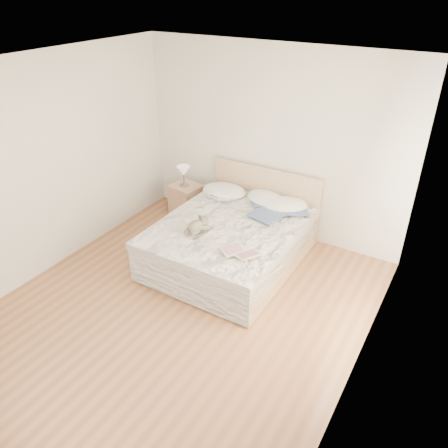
{
  "coord_description": "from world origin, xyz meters",
  "views": [
    {
      "loc": [
        2.47,
        -3.14,
        3.44
      ],
      "look_at": [
        -0.04,
        1.05,
        0.62
      ],
      "focal_mm": 35.0,
      "sensor_mm": 36.0,
      "label": 1
    }
  ],
  "objects_px": {
    "nightstand": "(187,201)",
    "table_lamp": "(184,172)",
    "childrens_book": "(241,253)",
    "bed": "(232,240)",
    "photo_book": "(220,196)",
    "teddy_bear": "(195,231)"
  },
  "relations": [
    {
      "from": "nightstand",
      "to": "table_lamp",
      "type": "relative_size",
      "value": 1.74
    },
    {
      "from": "table_lamp",
      "to": "childrens_book",
      "type": "distance_m",
      "value": 2.14
    },
    {
      "from": "nightstand",
      "to": "childrens_book",
      "type": "bearing_deg",
      "value": -37.41
    },
    {
      "from": "nightstand",
      "to": "table_lamp",
      "type": "distance_m",
      "value": 0.51
    },
    {
      "from": "bed",
      "to": "nightstand",
      "type": "bearing_deg",
      "value": 151.16
    },
    {
      "from": "childrens_book",
      "to": "table_lamp",
      "type": "bearing_deg",
      "value": 173.83
    },
    {
      "from": "table_lamp",
      "to": "photo_book",
      "type": "distance_m",
      "value": 0.78
    },
    {
      "from": "bed",
      "to": "photo_book",
      "type": "height_order",
      "value": "bed"
    },
    {
      "from": "table_lamp",
      "to": "teddy_bear",
      "type": "height_order",
      "value": "table_lamp"
    },
    {
      "from": "bed",
      "to": "table_lamp",
      "type": "distance_m",
      "value": 1.48
    },
    {
      "from": "nightstand",
      "to": "table_lamp",
      "type": "height_order",
      "value": "table_lamp"
    },
    {
      "from": "nightstand",
      "to": "photo_book",
      "type": "bearing_deg",
      "value": -13.29
    },
    {
      "from": "bed",
      "to": "table_lamp",
      "type": "height_order",
      "value": "bed"
    },
    {
      "from": "photo_book",
      "to": "teddy_bear",
      "type": "xyz_separation_m",
      "value": [
        0.25,
        -1.02,
        0.02
      ]
    },
    {
      "from": "teddy_bear",
      "to": "table_lamp",
      "type": "bearing_deg",
      "value": 133.17
    },
    {
      "from": "childrens_book",
      "to": "teddy_bear",
      "type": "xyz_separation_m",
      "value": [
        -0.71,
        0.11,
        0.02
      ]
    },
    {
      "from": "table_lamp",
      "to": "childrens_book",
      "type": "bearing_deg",
      "value": -36.62
    },
    {
      "from": "bed",
      "to": "teddy_bear",
      "type": "relative_size",
      "value": 6.88
    },
    {
      "from": "nightstand",
      "to": "bed",
      "type": "bearing_deg",
      "value": -28.84
    },
    {
      "from": "childrens_book",
      "to": "bed",
      "type": "bearing_deg",
      "value": 157.47
    },
    {
      "from": "photo_book",
      "to": "nightstand",
      "type": "bearing_deg",
      "value": 154.04
    },
    {
      "from": "nightstand",
      "to": "photo_book",
      "type": "xyz_separation_m",
      "value": [
        0.74,
        -0.18,
        0.35
      ]
    }
  ]
}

